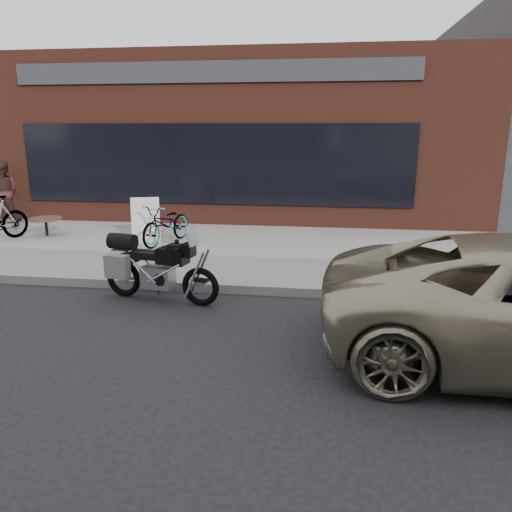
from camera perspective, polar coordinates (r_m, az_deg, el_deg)
ground at (r=4.44m, az=-5.56°, el=-21.54°), size 120.00×120.00×0.00m
near_sidewalk at (r=10.82m, az=3.10°, el=0.96°), size 44.00×6.00×0.15m
storefront at (r=17.71m, az=-1.37°, el=13.37°), size 14.00×10.07×4.50m
motorcycle at (r=7.79m, az=-11.79°, el=-1.28°), size 1.92×0.69×1.23m
bicycle_front at (r=10.95m, az=-10.16°, el=3.64°), size 1.03×1.74×0.87m
sandwich_sign at (r=11.27m, az=-12.49°, el=4.11°), size 0.75×0.72×0.97m
cafe_table at (r=12.56m, az=-22.92°, el=3.88°), size 0.73×0.73×0.42m
cafe_patron_left at (r=14.84m, az=-26.91°, el=6.56°), size 0.96×0.87×1.60m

